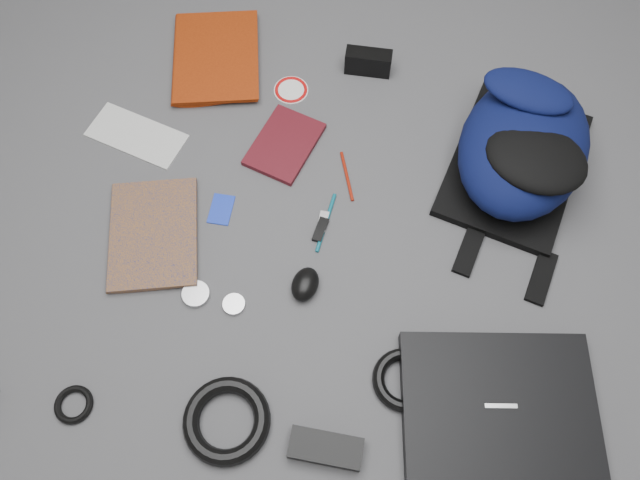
% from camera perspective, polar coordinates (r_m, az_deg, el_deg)
% --- Properties ---
extents(ground, '(4.00, 4.00, 0.00)m').
position_cam_1_polar(ground, '(1.34, -0.00, -0.36)').
color(ground, '#4F4F51').
rests_on(ground, ground).
extents(backpack, '(0.37, 0.47, 0.17)m').
position_cam_1_polar(backpack, '(1.42, 18.12, 8.21)').
color(backpack, black).
rests_on(backpack, ground).
extents(laptop, '(0.41, 0.34, 0.04)m').
position_cam_1_polar(laptop, '(1.26, 16.00, -14.52)').
color(laptop, black).
rests_on(laptop, ground).
extents(textbook_red, '(0.27, 0.32, 0.03)m').
position_cam_1_polar(textbook_red, '(1.64, -13.27, 15.74)').
color(textbook_red, maroon).
rests_on(textbook_red, ground).
extents(comic_book, '(0.25, 0.30, 0.02)m').
position_cam_1_polar(comic_book, '(1.41, -18.66, 0.20)').
color(comic_book, orange).
rests_on(comic_book, ground).
extents(envelope, '(0.24, 0.15, 0.00)m').
position_cam_1_polar(envelope, '(1.54, -16.43, 9.17)').
color(envelope, silver).
rests_on(envelope, ground).
extents(dvd_case, '(0.17, 0.21, 0.01)m').
position_cam_1_polar(dvd_case, '(1.46, -3.27, 8.73)').
color(dvd_case, '#410C12').
rests_on(dvd_case, ground).
extents(compact_camera, '(0.11, 0.05, 0.06)m').
position_cam_1_polar(compact_camera, '(1.57, 4.43, 15.93)').
color(compact_camera, black).
rests_on(compact_camera, ground).
extents(sticker_disc, '(0.10, 0.10, 0.00)m').
position_cam_1_polar(sticker_disc, '(1.56, -2.66, 13.52)').
color(sticker_disc, white).
rests_on(sticker_disc, ground).
extents(pen_teal, '(0.02, 0.14, 0.01)m').
position_cam_1_polar(pen_teal, '(1.36, 0.55, 1.61)').
color(pen_teal, '#0C6073').
rests_on(pen_teal, ground).
extents(pen_red, '(0.05, 0.12, 0.01)m').
position_cam_1_polar(pen_red, '(1.41, 2.47, 5.86)').
color(pen_red, maroon).
rests_on(pen_red, ground).
extents(id_badge, '(0.05, 0.08, 0.00)m').
position_cam_1_polar(id_badge, '(1.39, -9.02, 2.78)').
color(id_badge, blue).
rests_on(id_badge, ground).
extents(usb_black, '(0.03, 0.06, 0.01)m').
position_cam_1_polar(usb_black, '(1.35, 0.05, 0.94)').
color(usb_black, black).
rests_on(usb_black, ground).
extents(usb_silver, '(0.02, 0.05, 0.01)m').
position_cam_1_polar(usb_silver, '(1.36, 0.26, 1.68)').
color(usb_silver, '#A7A8A9').
rests_on(usb_silver, ground).
extents(mouse, '(0.06, 0.08, 0.04)m').
position_cam_1_polar(mouse, '(1.28, -1.37, -4.07)').
color(mouse, black).
rests_on(mouse, ground).
extents(headphone_left, '(0.06, 0.06, 0.01)m').
position_cam_1_polar(headphone_left, '(1.29, -7.87, -5.86)').
color(headphone_left, silver).
rests_on(headphone_left, ground).
extents(headphone_right, '(0.06, 0.06, 0.01)m').
position_cam_1_polar(headphone_right, '(1.31, -11.27, -4.89)').
color(headphone_right, '#B4B4B6').
rests_on(headphone_right, ground).
extents(cable_coil, '(0.15, 0.15, 0.02)m').
position_cam_1_polar(cable_coil, '(1.24, 7.73, -12.55)').
color(cable_coil, black).
rests_on(cable_coil, ground).
extents(power_brick, '(0.14, 0.06, 0.03)m').
position_cam_1_polar(power_brick, '(1.21, 0.52, -18.51)').
color(power_brick, black).
rests_on(power_brick, ground).
extents(power_cord_coil, '(0.21, 0.21, 0.03)m').
position_cam_1_polar(power_cord_coil, '(1.23, -8.54, -16.01)').
color(power_cord_coil, black).
rests_on(power_cord_coil, ground).
extents(earbud_coil, '(0.10, 0.10, 0.01)m').
position_cam_1_polar(earbud_coil, '(1.31, -21.59, -13.82)').
color(earbud_coil, black).
rests_on(earbud_coil, ground).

